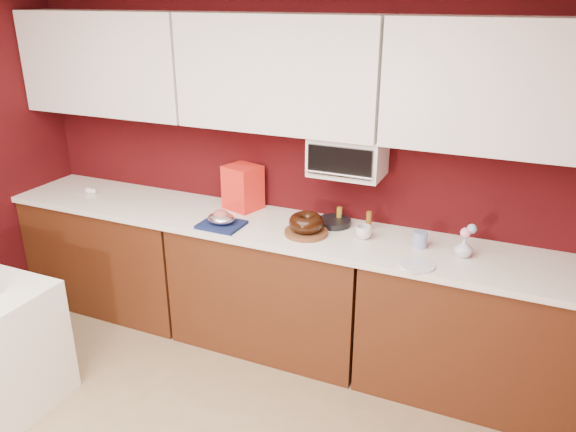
{
  "coord_description": "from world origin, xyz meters",
  "views": [
    {
      "loc": [
        1.47,
        -1.12,
        2.31
      ],
      "look_at": [
        0.16,
        1.84,
        1.02
      ],
      "focal_mm": 35.0,
      "sensor_mm": 36.0,
      "label": 1
    }
  ],
  "objects_px": {
    "pandoro_box": "(243,187)",
    "coffee_mug": "(364,231)",
    "bundt_cake": "(306,223)",
    "foil_ham_nest": "(221,218)",
    "toaster_oven": "(348,155)",
    "blue_jar": "(420,240)",
    "flower_vase": "(464,247)"
  },
  "relations": [
    {
      "from": "toaster_oven",
      "to": "coffee_mug",
      "type": "relative_size",
      "value": 4.55
    },
    {
      "from": "pandoro_box",
      "to": "foil_ham_nest",
      "type": "bearing_deg",
      "value": -68.81
    },
    {
      "from": "coffee_mug",
      "to": "blue_jar",
      "type": "xyz_separation_m",
      "value": [
        0.34,
        0.01,
        0.0
      ]
    },
    {
      "from": "toaster_oven",
      "to": "flower_vase",
      "type": "height_order",
      "value": "toaster_oven"
    },
    {
      "from": "toaster_oven",
      "to": "flower_vase",
      "type": "distance_m",
      "value": 0.88
    },
    {
      "from": "bundt_cake",
      "to": "blue_jar",
      "type": "height_order",
      "value": "bundt_cake"
    },
    {
      "from": "bundt_cake",
      "to": "pandoro_box",
      "type": "relative_size",
      "value": 0.71
    },
    {
      "from": "toaster_oven",
      "to": "blue_jar",
      "type": "relative_size",
      "value": 4.51
    },
    {
      "from": "foil_ham_nest",
      "to": "flower_vase",
      "type": "relative_size",
      "value": 1.47
    },
    {
      "from": "bundt_cake",
      "to": "pandoro_box",
      "type": "xyz_separation_m",
      "value": [
        -0.58,
        0.25,
        0.07
      ]
    },
    {
      "from": "bundt_cake",
      "to": "foil_ham_nest",
      "type": "height_order",
      "value": "bundt_cake"
    },
    {
      "from": "pandoro_box",
      "to": "blue_jar",
      "type": "height_order",
      "value": "pandoro_box"
    },
    {
      "from": "pandoro_box",
      "to": "toaster_oven",
      "type": "bearing_deg",
      "value": 15.14
    },
    {
      "from": "coffee_mug",
      "to": "foil_ham_nest",
      "type": "bearing_deg",
      "value": -168.45
    },
    {
      "from": "bundt_cake",
      "to": "coffee_mug",
      "type": "xyz_separation_m",
      "value": [
        0.35,
        0.08,
        -0.03
      ]
    },
    {
      "from": "pandoro_box",
      "to": "blue_jar",
      "type": "bearing_deg",
      "value": 9.89
    },
    {
      "from": "coffee_mug",
      "to": "blue_jar",
      "type": "bearing_deg",
      "value": 1.49
    },
    {
      "from": "bundt_cake",
      "to": "pandoro_box",
      "type": "distance_m",
      "value": 0.64
    },
    {
      "from": "flower_vase",
      "to": "bundt_cake",
      "type": "bearing_deg",
      "value": -175.76
    },
    {
      "from": "toaster_oven",
      "to": "flower_vase",
      "type": "relative_size",
      "value": 3.61
    },
    {
      "from": "toaster_oven",
      "to": "foil_ham_nest",
      "type": "bearing_deg",
      "value": -156.0
    },
    {
      "from": "bundt_cake",
      "to": "flower_vase",
      "type": "xyz_separation_m",
      "value": [
        0.94,
        0.07,
        -0.02
      ]
    },
    {
      "from": "pandoro_box",
      "to": "coffee_mug",
      "type": "bearing_deg",
      "value": 6.75
    },
    {
      "from": "foil_ham_nest",
      "to": "flower_vase",
      "type": "bearing_deg",
      "value": 6.47
    },
    {
      "from": "toaster_oven",
      "to": "coffee_mug",
      "type": "xyz_separation_m",
      "value": [
        0.17,
        -0.14,
        -0.43
      ]
    },
    {
      "from": "bundt_cake",
      "to": "pandoro_box",
      "type": "bearing_deg",
      "value": 156.45
    },
    {
      "from": "bundt_cake",
      "to": "flower_vase",
      "type": "bearing_deg",
      "value": 4.24
    },
    {
      "from": "blue_jar",
      "to": "pandoro_box",
      "type": "bearing_deg",
      "value": 172.87
    },
    {
      "from": "foil_ham_nest",
      "to": "flower_vase",
      "type": "xyz_separation_m",
      "value": [
        1.5,
        0.17,
        0.01
      ]
    },
    {
      "from": "toaster_oven",
      "to": "bundt_cake",
      "type": "height_order",
      "value": "toaster_oven"
    },
    {
      "from": "bundt_cake",
      "to": "toaster_oven",
      "type": "bearing_deg",
      "value": 51.33
    },
    {
      "from": "bundt_cake",
      "to": "foil_ham_nest",
      "type": "distance_m",
      "value": 0.56
    }
  ]
}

